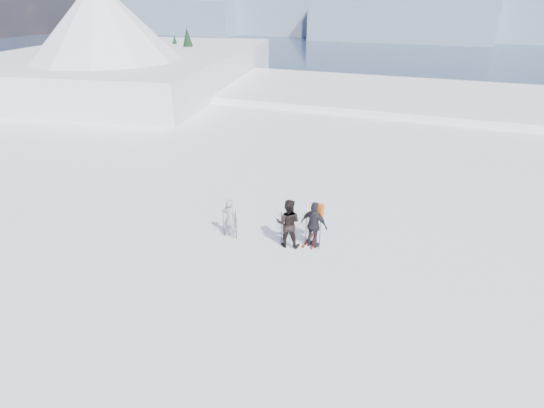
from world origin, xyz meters
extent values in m
plane|color=white|center=(0.00, 60.00, -17.50)|extent=(220.00, 208.01, 71.62)
cube|color=white|center=(0.00, 30.00, -6.50)|extent=(180.00, 16.00, 14.00)
plane|color=navy|center=(0.00, 290.00, -30.00)|extent=(820.00, 820.00, 0.00)
cube|color=slate|center=(-280.00, 440.00, -13.00)|extent=(150.00, 80.00, 34.00)
cube|color=white|center=(-280.00, 440.00, 1.00)|extent=(127.50, 70.00, 8.00)
cube|color=slate|center=(-160.00, 470.00, -7.00)|extent=(130.00, 80.00, 46.00)
cube|color=slate|center=(-40.00, 440.00, -11.00)|extent=(160.00, 80.00, 38.00)
cube|color=white|center=(-28.00, 28.00, -5.00)|extent=(29.19, 35.68, 16.00)
cone|color=white|center=(-25.00, 22.00, 5.00)|extent=(18.00, 18.00, 9.00)
cone|color=white|center=(-33.00, 32.00, 1.00)|extent=(16.00, 16.00, 8.00)
cube|color=#2D2B28|center=(-22.00, 36.00, -9.00)|extent=(21.55, 17.87, 14.25)
cone|color=black|center=(-22.00, 28.00, -3.50)|extent=(5.04, 5.04, 9.00)
cone|color=black|center=(-19.00, 35.00, -3.00)|extent=(5.60, 5.60, 10.00)
cone|color=black|center=(-25.00, 31.00, -2.50)|extent=(6.16, 6.16, 11.00)
cone|color=black|center=(-27.00, 36.00, -2.00)|extent=(6.72, 6.72, 12.00)
cone|color=black|center=(-18.00, 32.00, -3.00)|extent=(5.60, 5.60, 10.00)
cone|color=black|center=(-20.00, 30.00, -2.50)|extent=(6.16, 6.16, 11.00)
cone|color=black|center=(-24.00, 34.00, -1.50)|extent=(7.28, 7.28, 13.00)
imported|color=gray|center=(-3.48, 2.66, 0.77)|extent=(0.60, 0.44, 1.54)
imported|color=black|center=(-1.29, 2.84, 0.91)|extent=(0.99, 0.82, 1.83)
imported|color=black|center=(-0.41, 3.10, 0.88)|extent=(1.10, 0.64, 1.76)
cube|color=#C55012|center=(-0.36, 3.35, 1.99)|extent=(0.41, 0.29, 0.48)
cylinder|color=black|center=(-3.73, 2.59, 0.57)|extent=(0.02, 0.02, 1.13)
cylinder|color=black|center=(-3.21, 2.56, 0.60)|extent=(0.02, 0.02, 1.20)
cylinder|color=black|center=(-1.52, 2.78, 0.66)|extent=(0.02, 0.02, 1.31)
cylinder|color=black|center=(-1.07, 2.80, 0.59)|extent=(0.02, 0.02, 1.18)
cylinder|color=black|center=(-0.69, 3.06, 0.66)|extent=(0.02, 0.02, 1.32)
cylinder|color=black|center=(-0.16, 3.00, 0.60)|extent=(0.02, 0.02, 1.20)
cube|color=black|center=(-0.67, 3.71, 0.01)|extent=(0.25, 1.70, 0.03)
cube|color=black|center=(-0.53, 3.71, 0.01)|extent=(0.32, 1.70, 0.03)
camera|label=1|loc=(2.90, -9.61, 8.14)|focal=28.00mm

